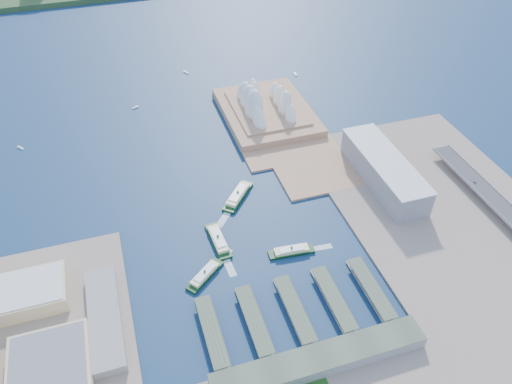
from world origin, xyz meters
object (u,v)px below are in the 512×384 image
object	(u,v)px
opera_house	(267,98)
toaster_building	(384,171)
ferry_a	(218,239)
ferry_d	(291,250)
car_c	(475,183)
ferry_c	(205,274)
ferry_b	(238,194)

from	to	relation	value
opera_house	toaster_building	size ratio (longest dim) A/B	1.16
ferry_a	ferry_d	size ratio (longest dim) A/B	1.13
ferry_d	car_c	size ratio (longest dim) A/B	12.00
toaster_building	car_c	bearing A→B (deg)	-26.87
ferry_c	car_c	distance (m)	357.19
opera_house	ferry_b	size ratio (longest dim) A/B	2.95
toaster_building	car_c	distance (m)	113.34
ferry_a	ferry_b	xyz separation A→B (m)	(42.90, 66.63, 0.25)
ferry_a	car_c	world-z (taller)	car_c
ferry_a	car_c	bearing A→B (deg)	-5.74
toaster_building	ferry_c	size ratio (longest dim) A/B	3.07
toaster_building	ferry_a	bearing A→B (deg)	-170.66
toaster_building	ferry_d	distance (m)	174.55
opera_house	ferry_b	world-z (taller)	opera_house
toaster_building	ferry_c	bearing A→B (deg)	-162.08
toaster_building	ferry_d	size ratio (longest dim) A/B	3.01
toaster_building	ferry_b	distance (m)	188.73
ferry_a	opera_house	bearing A→B (deg)	56.33
toaster_building	ferry_a	xyz separation A→B (m)	(-228.80, -37.65, -14.98)
opera_house	ferry_d	world-z (taller)	opera_house
ferry_c	ferry_d	size ratio (longest dim) A/B	0.98
opera_house	toaster_building	world-z (taller)	opera_house
ferry_b	ferry_c	xyz separation A→B (m)	(-68.76, -111.32, -0.99)
ferry_b	ferry_c	size ratio (longest dim) A/B	1.21
toaster_building	ferry_d	bearing A→B (deg)	-153.16
opera_house	ferry_a	world-z (taller)	opera_house
ferry_b	ferry_d	size ratio (longest dim) A/B	1.18
ferry_a	car_c	distance (m)	330.23
ferry_a	car_c	size ratio (longest dim) A/B	13.58
opera_house	ferry_d	size ratio (longest dim) A/B	3.49
ferry_c	opera_house	bearing A→B (deg)	-69.37
opera_house	car_c	xyz separation A→B (m)	(191.00, -251.18, -16.53)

